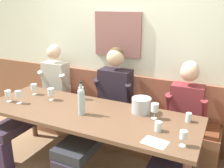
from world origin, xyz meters
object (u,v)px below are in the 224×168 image
wine_glass_center_front (34,87)px  wine_glass_mid_right (81,91)px  wine_glass_right_end (18,95)px  wine_glass_left_end (51,92)px  person_left_seat (40,98)px  wine_glass_near_bucket (183,136)px  dining_table (87,118)px  wall_bench (115,123)px  water_tumbler_left (158,126)px  wine_glass_mid_left (155,108)px  wine_glass_by_bottle (8,94)px  person_right_seat (179,127)px  water_tumbler_center (189,117)px  person_center_right_seat (104,108)px  ice_bucket (141,105)px

wine_glass_center_front → wine_glass_mid_right: size_ratio=0.90×
wine_glass_right_end → wine_glass_mid_right: (0.59, 0.43, 0.00)m
wine_glass_right_end → wine_glass_left_end: 0.37m
person_left_seat → wine_glass_right_end: size_ratio=8.53×
wine_glass_center_front → wine_glass_near_bucket: size_ratio=1.01×
dining_table → wine_glass_near_bucket: size_ratio=17.32×
wall_bench → water_tumbler_left: size_ratio=28.83×
wine_glass_mid_left → water_tumbler_left: bearing=-65.9°
person_left_seat → wine_glass_by_bottle: bearing=-95.5°
wine_glass_near_bucket → wine_glass_mid_left: size_ratio=0.85×
wine_glass_mid_right → wine_glass_near_bucket: wine_glass_mid_right is taller
wine_glass_mid_right → wine_glass_by_bottle: wine_glass_mid_right is taller
wine_glass_center_front → wine_glass_near_bucket: 1.98m
wine_glass_right_end → wine_glass_mid_right: 0.73m
person_right_seat → water_tumbler_left: (-0.12, -0.41, 0.17)m
person_left_seat → water_tumbler_center: person_left_seat is taller
wine_glass_near_bucket → person_left_seat: bearing=164.2°
person_right_seat → wine_glass_center_front: person_right_seat is taller
person_center_right_seat → water_tumbler_center: (1.01, -0.12, 0.14)m
wall_bench → wine_glass_center_front: bearing=-148.8°
ice_bucket → wine_glass_by_bottle: 1.57m
wall_bench → wine_glass_near_bucket: 1.52m
ice_bucket → water_tumbler_left: (0.28, -0.32, -0.03)m
wall_bench → wine_glass_by_bottle: wall_bench is taller
person_center_right_seat → wine_glass_mid_right: size_ratio=8.62×
person_right_seat → wine_glass_right_end: bearing=-165.3°
wine_glass_mid_right → wine_glass_mid_left: bearing=-7.9°
ice_bucket → wine_glass_center_front: size_ratio=1.50×
ice_bucket → wine_glass_by_bottle: ice_bucket is taller
wine_glass_by_bottle → wine_glass_mid_left: size_ratio=0.85×
wine_glass_right_end → water_tumbler_center: size_ratio=1.65×
wall_bench → water_tumbler_center: (1.02, -0.47, 0.51)m
wine_glass_mid_left → water_tumbler_left: (0.11, -0.24, -0.07)m
wall_bench → wine_glass_by_bottle: bearing=-139.3°
ice_bucket → water_tumbler_center: ice_bucket is taller
wine_glass_near_bucket → wall_bench: bearing=138.2°
person_right_seat → ice_bucket: bearing=-168.1°
wine_glass_right_end → ice_bucket: bearing=15.5°
person_right_seat → ice_bucket: (-0.40, -0.08, 0.21)m
wine_glass_near_bucket → water_tumbler_center: wine_glass_near_bucket is taller
person_center_right_seat → wine_glass_center_front: 0.94m
wine_glass_left_end → person_left_seat: bearing=149.9°
dining_table → person_center_right_seat: bearing=87.8°
person_right_seat → wine_glass_left_end: bearing=-171.7°
wall_bench → water_tumbler_center: size_ratio=29.10×
water_tumbler_left → person_right_seat: bearing=73.1°
person_right_seat → wine_glass_center_front: bearing=-175.0°
wine_glass_mid_right → water_tumbler_center: size_ratio=1.68×
wine_glass_right_end → wine_glass_by_bottle: 0.15m
wine_glass_right_end → wine_glass_left_end: (0.28, 0.25, -0.01)m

